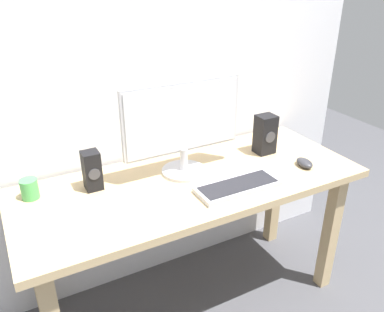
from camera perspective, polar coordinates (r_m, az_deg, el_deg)
name	(u,v)px	position (r m, az deg, el deg)	size (l,w,h in m)	color
ground_plane	(192,300)	(2.30, -0.03, -19.89)	(6.00, 6.00, 0.00)	#4C4C51
desk	(192,199)	(1.89, -0.03, -6.17)	(1.60, 0.65, 0.75)	tan
monitor	(184,125)	(1.80, -1.22, 4.51)	(0.57, 0.21, 0.44)	silver
keyboard_primary	(238,187)	(1.77, 6.59, -4.37)	(0.38, 0.14, 0.03)	silver
mouse	(304,163)	(2.02, 15.79, -0.95)	(0.06, 0.10, 0.04)	#333338
speaker_right	(265,134)	(2.09, 10.43, 3.07)	(0.10, 0.09, 0.20)	black
speaker_left	(92,171)	(1.78, -14.12, -2.03)	(0.07, 0.08, 0.18)	black
coffee_mug	(30,189)	(1.81, -22.22, -4.39)	(0.07, 0.07, 0.09)	#4CB259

